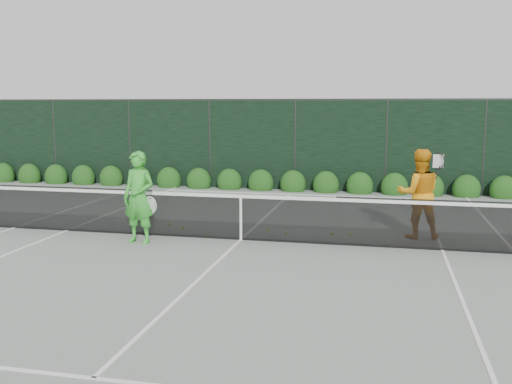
# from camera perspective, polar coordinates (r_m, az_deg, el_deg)

# --- Properties ---
(ground) EXTENTS (80.00, 80.00, 0.00)m
(ground) POSITION_cam_1_polar(r_m,az_deg,el_deg) (12.22, -1.51, -4.81)
(ground) COLOR gray
(ground) RESTS_ON ground
(tennis_net) EXTENTS (12.90, 0.10, 1.07)m
(tennis_net) POSITION_cam_1_polar(r_m,az_deg,el_deg) (12.11, -1.63, -2.36)
(tennis_net) COLOR black
(tennis_net) RESTS_ON ground
(player_woman) EXTENTS (0.76, 0.56, 1.92)m
(player_woman) POSITION_cam_1_polar(r_m,az_deg,el_deg) (12.05, -11.65, -0.53)
(player_woman) COLOR green
(player_woman) RESTS_ON ground
(player_man) EXTENTS (1.03, 0.85, 1.93)m
(player_man) POSITION_cam_1_polar(r_m,az_deg,el_deg) (12.74, 15.98, -0.16)
(player_man) COLOR orange
(player_man) RESTS_ON ground
(court_lines) EXTENTS (11.03, 23.83, 0.01)m
(court_lines) POSITION_cam_1_polar(r_m,az_deg,el_deg) (12.22, -1.51, -4.78)
(court_lines) COLOR white
(court_lines) RESTS_ON ground
(windscreen_fence) EXTENTS (32.00, 21.07, 3.06)m
(windscreen_fence) POSITION_cam_1_polar(r_m,az_deg,el_deg) (9.38, -5.57, 0.44)
(windscreen_fence) COLOR black
(windscreen_fence) RESTS_ON ground
(hedge_row) EXTENTS (31.66, 0.65, 0.94)m
(hedge_row) POSITION_cam_1_polar(r_m,az_deg,el_deg) (19.08, 3.72, 0.79)
(hedge_row) COLOR #173C10
(hedge_row) RESTS_ON ground
(tennis_balls) EXTENTS (4.36, 0.98, 0.07)m
(tennis_balls) POSITION_cam_1_polar(r_m,az_deg,el_deg) (12.93, -0.07, -3.90)
(tennis_balls) COLOR #CCF436
(tennis_balls) RESTS_ON ground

